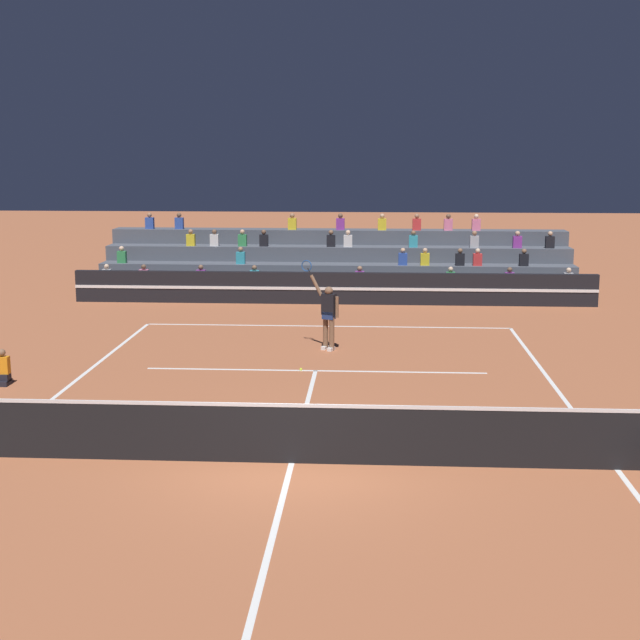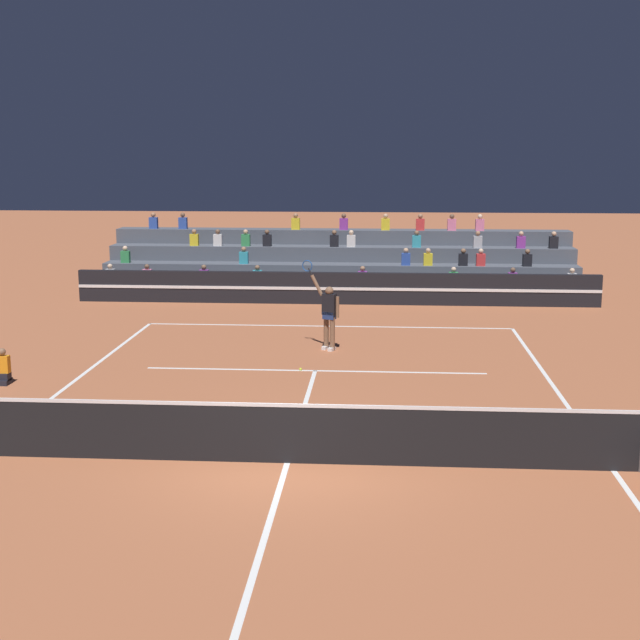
# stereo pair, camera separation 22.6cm
# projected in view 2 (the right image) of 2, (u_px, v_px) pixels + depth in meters

# --- Properties ---
(ground_plane) EXTENTS (120.00, 120.00, 0.00)m
(ground_plane) POSITION_uv_depth(u_px,v_px,m) (287.00, 463.00, 15.28)
(ground_plane) COLOR #AD603D
(court_lines) EXTENTS (11.10, 23.90, 0.01)m
(court_lines) POSITION_uv_depth(u_px,v_px,m) (287.00, 463.00, 15.27)
(court_lines) COLOR white
(court_lines) RESTS_ON ground
(tennis_net) EXTENTS (12.00, 0.10, 1.10)m
(tennis_net) POSITION_uv_depth(u_px,v_px,m) (287.00, 433.00, 15.17)
(tennis_net) COLOR slate
(tennis_net) RESTS_ON ground
(sponsor_banner_wall) EXTENTS (18.00, 0.26, 1.10)m
(sponsor_banner_wall) POSITION_uv_depth(u_px,v_px,m) (335.00, 288.00, 30.66)
(sponsor_banner_wall) COLOR black
(sponsor_banner_wall) RESTS_ON ground
(bleacher_stand) EXTENTS (17.46, 3.80, 2.83)m
(bleacher_stand) POSITION_uv_depth(u_px,v_px,m) (340.00, 268.00, 33.71)
(bleacher_stand) COLOR #4C515B
(bleacher_stand) RESTS_ON ground
(ball_kid_courtside) EXTENTS (0.30, 0.36, 0.84)m
(ball_kid_courtside) POSITION_uv_depth(u_px,v_px,m) (3.00, 370.00, 20.29)
(ball_kid_courtside) COLOR black
(ball_kid_courtside) RESTS_ON ground
(tennis_player) EXTENTS (1.07, 0.58, 2.43)m
(tennis_player) POSITION_uv_depth(u_px,v_px,m) (329.00, 314.00, 23.63)
(tennis_player) COLOR brown
(tennis_player) RESTS_ON ground
(tennis_ball) EXTENTS (0.07, 0.07, 0.07)m
(tennis_ball) POSITION_uv_depth(u_px,v_px,m) (301.00, 369.00, 21.59)
(tennis_ball) COLOR #C6DB33
(tennis_ball) RESTS_ON ground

